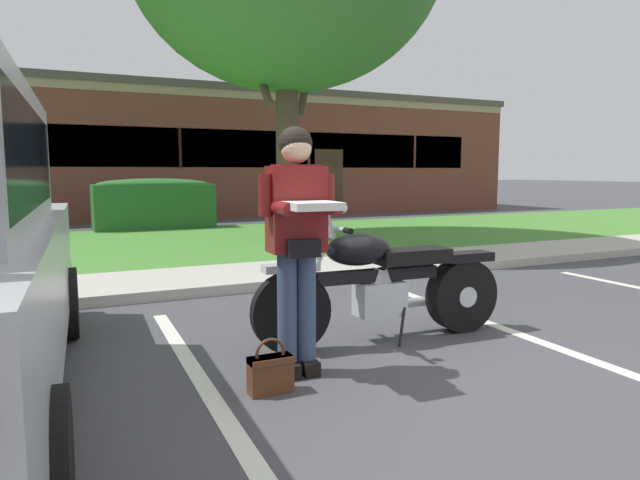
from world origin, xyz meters
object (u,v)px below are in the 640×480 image
(motorcycle, at_px, (390,282))
(brick_building, at_px, (152,155))
(rider_person, at_px, (297,231))
(handbag, at_px, (270,371))
(hedge_center_left, at_px, (154,203))

(motorcycle, height_order, brick_building, brick_building)
(rider_person, bearing_deg, handbag, -141.39)
(hedge_center_left, bearing_deg, rider_person, -94.68)
(rider_person, relative_size, handbag, 4.74)
(rider_person, height_order, handbag, rider_person)
(motorcycle, height_order, handbag, motorcycle)
(motorcycle, height_order, rider_person, rider_person)
(motorcycle, xyz_separation_m, handbag, (-1.32, -0.66, -0.34))
(rider_person, relative_size, hedge_center_left, 0.62)
(motorcycle, xyz_separation_m, rider_person, (-1.03, -0.43, 0.52))
(handbag, bearing_deg, brick_building, 82.45)
(handbag, height_order, hedge_center_left, hedge_center_left)
(hedge_center_left, height_order, brick_building, brick_building)
(brick_building, bearing_deg, hedge_center_left, -99.64)
(brick_building, bearing_deg, handbag, -97.55)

